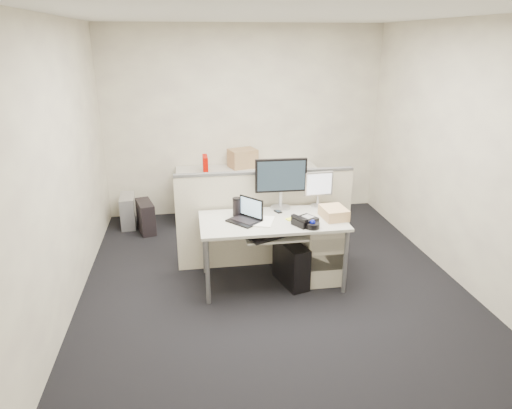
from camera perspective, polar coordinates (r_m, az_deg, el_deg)
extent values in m
cube|color=black|center=(5.04, 1.96, -9.66)|extent=(4.00, 4.50, 0.01)
cube|color=white|center=(4.39, 2.40, 22.73)|extent=(4.00, 4.50, 0.01)
cube|color=#EFE8C8|center=(6.70, -1.50, 10.21)|extent=(4.00, 0.02, 2.70)
cube|color=#EFE8C8|center=(2.49, 11.98, -7.72)|extent=(4.00, 0.02, 2.70)
cube|color=#EFE8C8|center=(4.60, -23.19, 4.02)|extent=(0.02, 4.50, 2.70)
cube|color=#EFE8C8|center=(5.28, 24.13, 5.78)|extent=(0.02, 4.50, 2.70)
cube|color=beige|center=(4.73, 2.06, -2.06)|extent=(1.50, 0.75, 0.03)
cylinder|color=slate|center=(4.52, -6.07, -8.39)|extent=(0.04, 0.04, 0.70)
cylinder|color=slate|center=(5.10, -6.46, -4.94)|extent=(0.04, 0.04, 0.70)
cylinder|color=slate|center=(4.77, 11.10, -7.06)|extent=(0.04, 0.04, 0.70)
cylinder|color=slate|center=(5.32, 8.79, -3.95)|extent=(0.04, 0.04, 0.70)
cube|color=beige|center=(4.60, 2.46, -3.99)|extent=(0.62, 0.32, 0.02)
cube|color=#B3AD99|center=(5.05, 8.06, -5.57)|extent=(0.40, 0.55, 0.65)
cube|color=beige|center=(5.20, 1.12, -1.92)|extent=(2.00, 0.06, 1.10)
cube|color=#B3AD99|center=(6.64, -1.07, 1.29)|extent=(2.00, 0.60, 0.72)
cube|color=black|center=(4.95, 3.12, 2.60)|extent=(0.57, 0.23, 0.56)
cube|color=#B7B7BC|center=(5.08, 7.80, 1.87)|extent=(0.33, 0.18, 0.39)
cube|color=black|center=(4.62, -1.54, -0.85)|extent=(0.38, 0.39, 0.23)
cylinder|color=black|center=(4.54, 7.08, -2.61)|extent=(0.15, 0.15, 0.05)
cube|color=black|center=(4.61, 6.15, -2.09)|extent=(0.28, 0.27, 0.07)
cube|color=white|center=(4.66, 0.71, -2.11)|extent=(0.31, 0.35, 0.01)
cube|color=#F9FF35|center=(4.72, 4.28, -1.85)|extent=(0.10, 0.10, 0.01)
cylinder|color=black|center=(4.80, -2.41, -0.36)|extent=(0.09, 0.09, 0.18)
ellipsoid|color=yellow|center=(4.64, 5.81, -2.14)|extent=(0.16, 0.15, 0.04)
cube|color=black|center=(4.92, 2.77, -0.90)|extent=(0.08, 0.10, 0.01)
cube|color=tan|center=(4.81, 9.69, -1.03)|extent=(0.26, 0.32, 0.11)
cube|color=black|center=(4.55, 1.94, -3.96)|extent=(0.48, 0.34, 0.03)
cube|color=black|center=(4.92, 4.40, -7.36)|extent=(0.33, 0.53, 0.46)
cube|color=black|center=(6.38, -13.62, -1.49)|extent=(0.29, 0.48, 0.42)
cube|color=#B7B7BC|center=(6.65, -15.69, -0.74)|extent=(0.22, 0.48, 0.44)
cube|color=#A3834E|center=(6.60, -1.67, 5.72)|extent=(0.44, 0.38, 0.28)
cube|color=#A3834E|center=(6.62, -1.24, 5.53)|extent=(0.33, 0.27, 0.23)
cube|color=#B20800|center=(6.35, -6.35, 4.91)|extent=(0.07, 0.28, 0.26)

